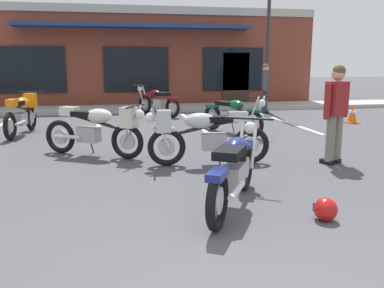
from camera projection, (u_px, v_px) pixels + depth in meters
ground_plane at (173, 169)px, 6.63m from camera, size 80.00×80.00×0.00m
sidewalk_kerb at (139, 108)px, 14.86m from camera, size 22.00×1.80×0.14m
brick_storefront_building at (132, 58)px, 18.59m from camera, size 14.53×6.96×3.83m
painted_stall_lines at (148, 125)px, 11.41m from camera, size 8.18×4.80×0.01m
motorcycle_foreground_classic at (234, 169)px, 4.83m from camera, size 1.30×1.90×0.98m
motorcycle_red_sportbike at (232, 115)px, 9.92m from camera, size 1.22×1.94×0.98m
motorcycle_black_cruiser at (158, 101)px, 13.33m from camera, size 1.38×1.85×0.98m
motorcycle_silver_naked at (22, 113)px, 9.82m from camera, size 0.71×2.11×0.98m
motorcycle_blue_standard at (98, 128)px, 7.46m from camera, size 1.88×1.33×0.98m
motorcycle_green_cafe_racer at (202, 134)px, 6.84m from camera, size 2.11×0.66×0.98m
person_in_black_shirt at (336, 109)px, 6.84m from camera, size 0.58×0.39×1.68m
person_in_shorts_foreground at (265, 85)px, 13.81m from camera, size 0.37×0.60×1.68m
helmet_on_pavement at (326, 209)px, 4.47m from camera, size 0.26×0.26×0.26m
traffic_cone at (353, 114)px, 11.73m from camera, size 0.34×0.34×0.53m
parking_lot_lamp_post at (270, 16)px, 13.89m from camera, size 0.24×0.76×5.07m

